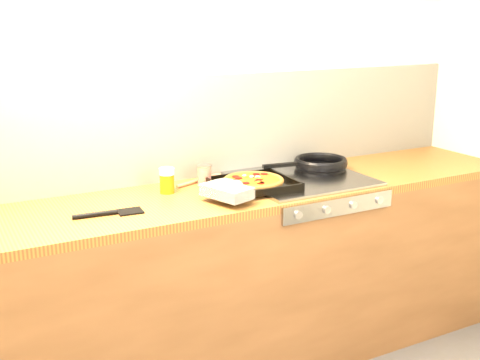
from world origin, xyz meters
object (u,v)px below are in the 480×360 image
frying_pan (320,164)px  tomato_can (204,175)px  pizza_on_tray (245,184)px  juice_glass (167,180)px

frying_pan → tomato_can: (-0.63, 0.04, 0.01)m
pizza_on_tray → tomato_can: 0.23m
juice_glass → frying_pan: bearing=-0.3°
tomato_can → frying_pan: bearing=-4.0°
pizza_on_tray → tomato_can: size_ratio=4.94×
juice_glass → pizza_on_tray: bearing=-27.5°
frying_pan → tomato_can: size_ratio=4.89×
tomato_can → juice_glass: (-0.20, -0.04, 0.01)m
tomato_can → juice_glass: juice_glass is taller
frying_pan → juice_glass: (-0.84, 0.00, 0.02)m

